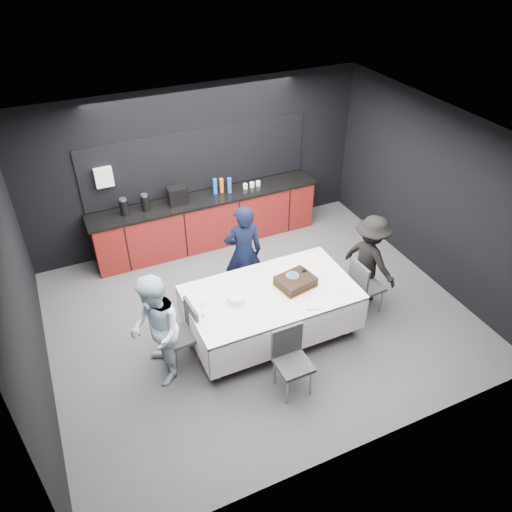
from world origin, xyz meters
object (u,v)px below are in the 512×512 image
(chair_left, at_px, (185,330))
(person_right, at_px, (370,259))
(person_center, at_px, (243,253))
(cake_assembly, at_px, (296,281))
(chair_right, at_px, (363,283))
(person_left, at_px, (156,331))
(champagne_flute, at_px, (202,307))
(plate_stack, at_px, (236,298))
(party_table, at_px, (271,299))
(chair_near, at_px, (291,356))

(chair_left, xyz_separation_m, person_right, (2.96, 0.09, 0.19))
(chair_left, xyz_separation_m, person_center, (1.25, 0.94, 0.27))
(cake_assembly, bearing_deg, chair_right, -6.66)
(cake_assembly, bearing_deg, person_left, -177.24)
(cake_assembly, height_order, person_center, person_center)
(chair_left, distance_m, chair_right, 2.70)
(champagne_flute, bearing_deg, cake_assembly, 2.79)
(plate_stack, bearing_deg, chair_left, 179.06)
(cake_assembly, height_order, person_left, person_left)
(person_center, height_order, person_left, person_center)
(cake_assembly, xyz_separation_m, person_left, (-2.01, -0.10, -0.05))
(champagne_flute, relative_size, person_center, 0.14)
(party_table, height_order, person_left, person_left)
(chair_left, bearing_deg, party_table, -1.29)
(cake_assembly, height_order, chair_left, cake_assembly)
(chair_near, relative_size, person_right, 0.64)
(champagne_flute, xyz_separation_m, person_left, (-0.63, -0.03, -0.14))
(party_table, bearing_deg, person_right, 3.86)
(chair_near, height_order, person_center, person_center)
(champagne_flute, bearing_deg, plate_stack, 10.82)
(person_center, bearing_deg, person_right, 163.85)
(champagne_flute, relative_size, person_left, 0.14)
(person_center, distance_m, person_right, 1.91)
(champagne_flute, distance_m, chair_left, 0.48)
(cake_assembly, xyz_separation_m, chair_near, (-0.56, -0.95, -0.31))
(champagne_flute, height_order, chair_near, champagne_flute)
(plate_stack, relative_size, chair_left, 0.26)
(chair_left, distance_m, person_right, 2.96)
(champagne_flute, height_order, chair_right, champagne_flute)
(champagne_flute, xyz_separation_m, chair_left, (-0.23, 0.11, -0.40))
(plate_stack, xyz_separation_m, chair_near, (0.33, -0.97, -0.30))
(chair_right, relative_size, person_center, 0.58)
(chair_near, bearing_deg, party_table, 78.62)
(person_center, bearing_deg, cake_assembly, 120.78)
(party_table, xyz_separation_m, person_center, (0.00, 0.97, 0.16))
(chair_near, height_order, person_right, person_right)
(plate_stack, height_order, person_left, person_left)
(party_table, bearing_deg, person_center, 89.71)
(plate_stack, bearing_deg, champagne_flute, -169.18)
(chair_left, height_order, person_left, person_left)
(chair_near, relative_size, person_left, 0.58)
(champagne_flute, bearing_deg, person_right, 4.07)
(plate_stack, xyz_separation_m, person_left, (-1.13, -0.12, -0.03))
(person_left, relative_size, person_right, 1.09)
(chair_near, bearing_deg, champagne_flute, 133.10)
(party_table, bearing_deg, chair_left, 178.71)
(party_table, distance_m, champagne_flute, 1.06)
(chair_near, bearing_deg, person_center, 84.15)
(chair_right, relative_size, chair_near, 1.00)
(chair_left, bearing_deg, chair_near, -43.05)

